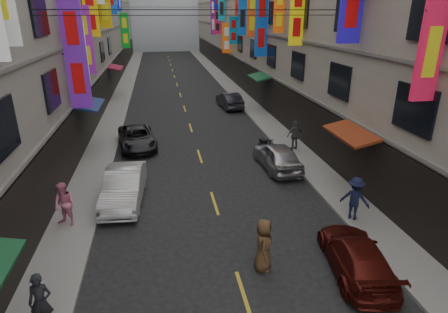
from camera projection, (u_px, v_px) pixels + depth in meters
name	position (u px, v px, depth m)	size (l,w,h in m)	color
sidewalk_left	(121.00, 96.00, 38.03)	(2.00, 90.00, 0.12)	slate
sidewalk_right	(237.00, 92.00, 39.96)	(2.00, 90.00, 0.12)	slate
street_awnings	(175.00, 101.00, 23.04)	(13.99, 35.20, 0.41)	#124423
overhead_cables	(186.00, 1.00, 24.82)	(14.00, 38.04, 1.24)	black
lane_markings	(182.00, 101.00, 36.26)	(0.12, 80.20, 0.01)	gold
scooter_far_right	(265.00, 147.00, 22.70)	(0.61, 1.79, 1.14)	black
car_left_mid	(124.00, 187.00, 16.86)	(1.60, 4.59, 1.51)	silver
car_left_far	(137.00, 138.00, 23.70)	(2.15, 4.67, 1.30)	black
car_right_near	(356.00, 256.00, 12.31)	(1.71, 4.20, 1.22)	#4F120D
car_right_mid	(277.00, 156.00, 20.49)	(1.73, 4.29, 1.46)	#B3B3B8
car_right_far	(229.00, 100.00, 33.50)	(1.49, 4.27, 1.41)	#292931
pedestrian_lnear	(41.00, 302.00, 9.87)	(0.61, 0.56, 1.68)	black
pedestrian_lfar	(65.00, 204.00, 14.73)	(0.88, 0.60, 1.81)	pink
pedestrian_rnear	(355.00, 198.00, 15.20)	(1.17, 0.61, 1.82)	black
pedestrian_rfar	(295.00, 135.00, 22.93)	(1.08, 0.61, 1.84)	#4F4F52
pedestrian_crossing	(263.00, 245.00, 12.33)	(0.91, 0.62, 1.86)	#503820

